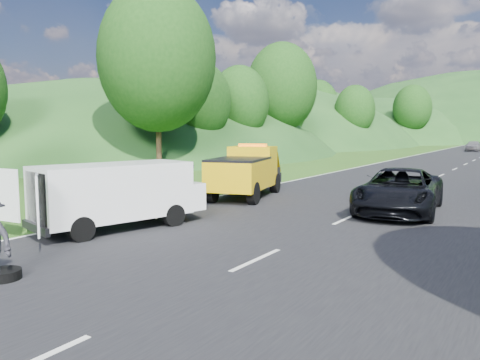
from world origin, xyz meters
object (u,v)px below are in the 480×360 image
Objects in this scene: child at (154,220)px; spare_tire at (4,280)px; white_van at (119,192)px; suitcase at (95,209)px; woman at (138,215)px; passing_suv at (399,213)px; tow_truck at (246,172)px.

child reaches higher than spare_tire.
child is at bearing 109.92° from white_van.
child is 2.30m from suitcase.
woman is at bearing 113.50° from spare_tire.
child is 1.73× the size of suitcase.
spare_tire is 13.32m from passing_suv.
suitcase is (-2.17, -0.72, 0.26)m from child.
tow_truck reaches higher than woman.
spare_tire is at bearing -54.82° from suitcase.
white_van is at bearing -103.03° from tow_truck.
tow_truck reaches higher than spare_tire.
tow_truck reaches higher than white_van.
tow_truck is at bearing 97.45° from child.
white_van is 5.23m from spare_tire.
passing_suv is (8.93, 6.62, -0.26)m from suitcase.
tow_truck is 8.47× the size of spare_tire.
child is at bearing -103.97° from tow_truck.
tow_truck is 6.29m from child.
child is at bearing 18.30° from suitcase.
passing_suv is at bearing -58.76° from woman.
woman reaches higher than spare_tire.
child is 6.78m from spare_tire.
tow_truck is at bearing 99.12° from spare_tire.
woman is 9.62m from passing_suv.
passing_suv is (6.76, 5.90, 0.00)m from child.
passing_suv is (4.85, 12.41, 0.00)m from spare_tire.
suitcase is (-2.33, 1.00, -0.90)m from white_van.
woman is 1.52m from suitcase.
suitcase is at bearing 125.59° from woman.
spare_tire is (2.94, -6.76, 0.00)m from woman.
spare_tire is (4.08, -5.79, -0.26)m from suitcase.
passing_suv reaches higher than child.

